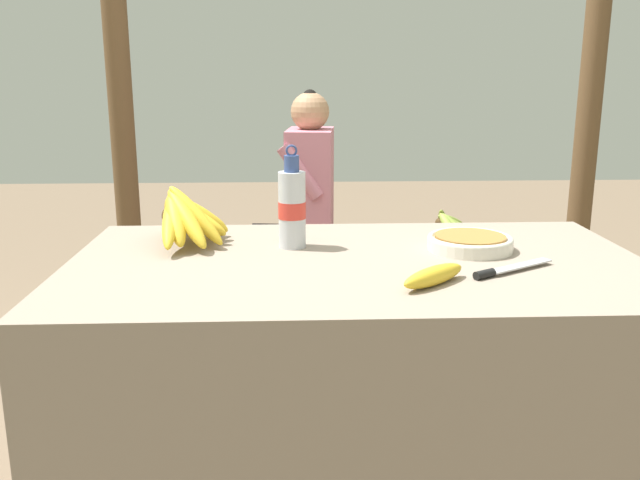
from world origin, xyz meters
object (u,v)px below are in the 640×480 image
(serving_bowl, at_px, (470,242))
(knife, at_px, (503,270))
(support_post_far, at_px, (590,95))
(wooden_bench, at_px, (362,255))
(seated_vendor, at_px, (300,197))
(banana_bunch_green, at_px, (449,223))
(support_post_near, at_px, (120,96))
(water_bottle, at_px, (292,207))
(loose_banana_front, at_px, (434,276))
(banana_bunch_ripe, at_px, (186,215))

(serving_bowl, bearing_deg, knife, -84.77)
(support_post_far, bearing_deg, wooden_bench, -166.28)
(knife, bearing_deg, seated_vendor, 74.23)
(serving_bowl, distance_m, wooden_bench, 1.44)
(banana_bunch_green, relative_size, support_post_far, 0.14)
(serving_bowl, relative_size, seated_vendor, 0.20)
(serving_bowl, bearing_deg, seated_vendor, 107.63)
(knife, bearing_deg, support_post_near, 93.09)
(support_post_far, bearing_deg, water_bottle, -132.70)
(wooden_bench, bearing_deg, serving_bowl, -84.43)
(support_post_far, bearing_deg, loose_banana_front, -121.02)
(banana_bunch_ripe, bearing_deg, seated_vendor, 75.45)
(knife, bearing_deg, support_post_far, 30.30)
(banana_bunch_ripe, height_order, knife, banana_bunch_ripe)
(serving_bowl, distance_m, support_post_near, 2.12)
(wooden_bench, bearing_deg, water_bottle, -104.04)
(banana_bunch_ripe, xyz_separation_m, serving_bowl, (0.75, -0.10, -0.06))
(banana_bunch_ripe, distance_m, serving_bowl, 0.76)
(banana_bunch_ripe, height_order, support_post_near, support_post_near)
(seated_vendor, bearing_deg, banana_bunch_ripe, 81.32)
(wooden_bench, distance_m, banana_bunch_green, 0.43)
(knife, relative_size, banana_bunch_green, 0.73)
(seated_vendor, relative_size, support_post_near, 0.52)
(water_bottle, xyz_separation_m, support_post_near, (-0.82, 1.60, 0.24))
(loose_banana_front, distance_m, banana_bunch_green, 1.74)
(banana_bunch_green, height_order, support_post_near, support_post_near)
(serving_bowl, bearing_deg, wooden_bench, 95.57)
(banana_bunch_ripe, relative_size, wooden_bench, 0.26)
(loose_banana_front, distance_m, support_post_near, 2.28)
(water_bottle, bearing_deg, serving_bowl, -6.20)
(water_bottle, bearing_deg, loose_banana_front, -48.29)
(serving_bowl, bearing_deg, banana_bunch_green, 78.82)
(banana_bunch_ripe, bearing_deg, support_post_near, 108.93)
(knife, bearing_deg, serving_bowl, 63.50)
(water_bottle, relative_size, knife, 1.22)
(water_bottle, bearing_deg, banana_bunch_ripe, 169.77)
(banana_bunch_ripe, height_order, banana_bunch_green, banana_bunch_ripe)
(seated_vendor, bearing_deg, banana_bunch_green, -171.73)
(seated_vendor, bearing_deg, loose_banana_front, 105.24)
(water_bottle, height_order, seated_vendor, seated_vendor)
(support_post_near, xyz_separation_m, support_post_far, (2.30, 0.00, 0.00))
(support_post_near, bearing_deg, seated_vendor, -19.78)
(banana_bunch_ripe, height_order, water_bottle, water_bottle)
(banana_bunch_green, height_order, support_post_far, support_post_far)
(wooden_bench, xyz_separation_m, seated_vendor, (-0.29, -0.03, 0.29))
(knife, xyz_separation_m, banana_bunch_green, (0.25, 1.60, -0.24))
(loose_banana_front, height_order, seated_vendor, seated_vendor)
(banana_bunch_ripe, xyz_separation_m, wooden_bench, (0.62, 1.27, -0.46))
(banana_bunch_ripe, xyz_separation_m, seated_vendor, (0.32, 1.24, -0.18))
(water_bottle, relative_size, wooden_bench, 0.20)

